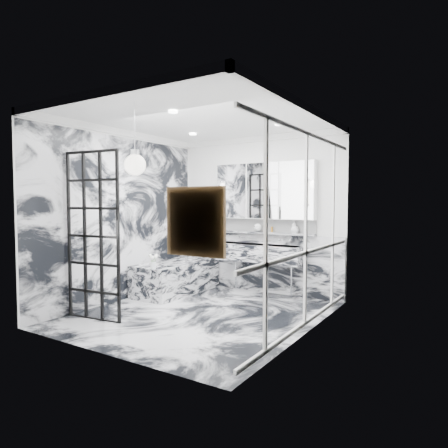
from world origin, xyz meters
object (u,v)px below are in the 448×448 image
Objects in this scene: bathtub at (177,277)px; trough_sink at (259,253)px; mirror_cabinet at (264,191)px; crittall_door at (93,236)px.

trough_sink is at bearing 26.48° from bathtub.
bathtub is at bearing -147.94° from mirror_cabinet.
trough_sink is (1.25, 2.55, -0.42)m from crittall_door.
bathtub is at bearing -153.52° from trough_sink.
trough_sink reaches higher than bathtub.
mirror_cabinet is at bearing 32.06° from bathtub.
crittall_door is 1.40× the size of bathtub.
crittall_door is at bearing -114.70° from mirror_cabinet.
trough_sink is 1.55m from bathtub.
crittall_door reaches higher than bathtub.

